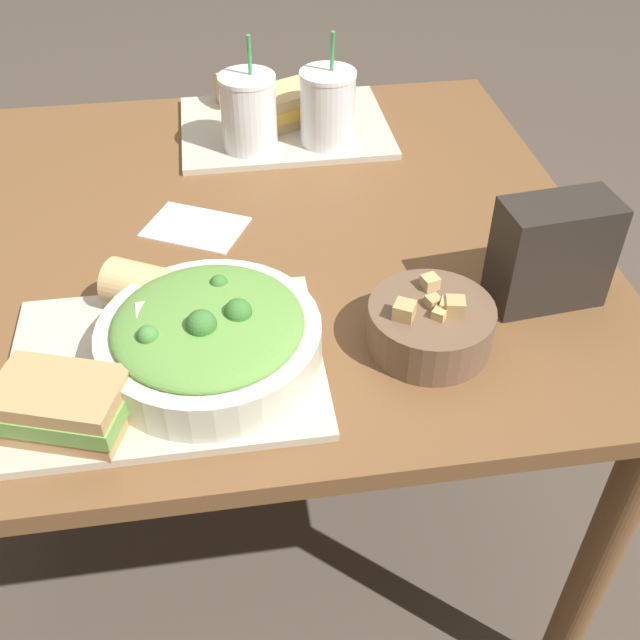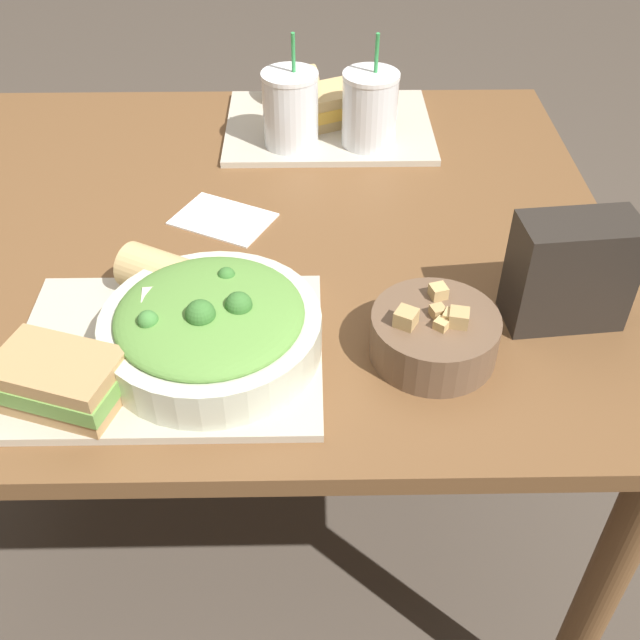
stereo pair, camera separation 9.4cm
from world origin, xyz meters
name	(u,v)px [view 2 (the right image)]	position (x,y,z in m)	size (l,w,h in m)	color
ground_plane	(255,504)	(0.00, 0.00, 0.00)	(12.00, 12.00, 0.00)	#4C4238
dining_table	(232,272)	(0.00, 0.00, 0.68)	(1.26, 1.04, 0.78)	brown
tray_near	(169,351)	(-0.05, -0.31, 0.78)	(0.40, 0.31, 0.01)	#BCB29E
tray_far	(329,126)	(0.18, 0.34, 0.78)	(0.40, 0.31, 0.01)	#BCB29E
salad_bowl	(211,326)	(0.01, -0.31, 0.83)	(0.29, 0.29, 0.10)	beige
soup_bowl	(434,334)	(0.30, -0.31, 0.81)	(0.17, 0.17, 0.09)	brown
sandwich_near	(60,380)	(-0.17, -0.40, 0.82)	(0.18, 0.14, 0.06)	tan
baguette_near	(164,276)	(-0.07, -0.20, 0.82)	(0.14, 0.11, 0.07)	tan
sandwich_far	(337,104)	(0.19, 0.36, 0.82)	(0.18, 0.15, 0.06)	tan
baguette_far	(293,83)	(0.10, 0.45, 0.82)	(0.12, 0.09, 0.07)	tan
drink_cup_dark	(291,111)	(0.10, 0.26, 0.85)	(0.10, 0.10, 0.21)	silver
drink_cup_red	(370,111)	(0.25, 0.26, 0.85)	(0.10, 0.10, 0.21)	silver
chip_bag	(570,272)	(0.48, -0.24, 0.86)	(0.16, 0.10, 0.16)	#28231E
napkin_folded	(223,219)	(-0.01, 0.01, 0.78)	(0.19, 0.17, 0.00)	white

